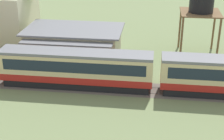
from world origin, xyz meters
The scene contains 4 objects.
passenger_train centered at (-18.65, 0.09, 2.35)m, with size 89.64×2.98×4.24m.
railway_track centered at (-23.69, 0.09, 0.01)m, with size 138.06×3.60×0.04m.
station_building centered at (-21.12, 8.61, 2.11)m, with size 13.01×8.90×4.17m.
water_tower centered at (-4.36, 12.20, 7.25)m, with size 5.30×5.30×9.21m.
Camera 1 is at (-10.33, -34.30, 17.84)m, focal length 55.00 mm.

